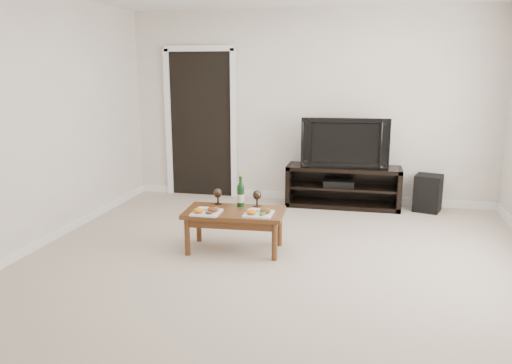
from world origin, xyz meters
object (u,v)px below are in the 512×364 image
object	(u,v)px
television	(345,142)
coffee_table	(235,230)
subwoofer	(428,193)
media_console	(343,187)

from	to	relation	value
television	coffee_table	distance (m)	2.26
television	subwoofer	world-z (taller)	television
media_console	subwoofer	size ratio (longest dim) A/B	3.14
subwoofer	coffee_table	xyz separation A→B (m)	(-2.09, -1.94, -0.03)
media_console	subwoofer	distance (m)	1.09
media_console	television	world-z (taller)	television
media_console	television	distance (m)	0.60
television	subwoofer	bearing A→B (deg)	-2.43
television	coffee_table	world-z (taller)	television
media_console	subwoofer	bearing A→B (deg)	1.02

